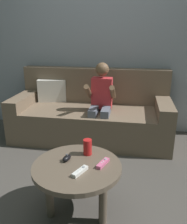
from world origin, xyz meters
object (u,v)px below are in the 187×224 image
person_seated_on_couch (101,100)px  game_remote_white_far_corner (80,171)px  soda_can (88,147)px  coffee_table (77,172)px  game_remote_pink_near_edge (103,163)px  nunchuk_black (67,158)px  couch (91,115)px

person_seated_on_couch → game_remote_white_far_corner: 1.31m
person_seated_on_couch → soda_can: person_seated_on_couch is taller
coffee_table → game_remote_pink_near_edge: size_ratio=4.42×
game_remote_white_far_corner → soda_can: (-0.00, 0.26, 0.05)m
person_seated_on_couch → game_remote_pink_near_edge: (0.19, -1.18, -0.12)m
nunchuk_black → couch: bearing=93.0°
nunchuk_black → game_remote_white_far_corner: nunchuk_black is taller
nunchuk_black → coffee_table: bearing=-25.2°
game_remote_pink_near_edge → nunchuk_black: 0.27m
coffee_table → soda_can: (0.04, 0.16, 0.13)m
person_seated_on_couch → soda_can: 1.05m
couch → game_remote_white_far_corner: 1.51m
person_seated_on_couch → coffee_table: 1.22m
game_remote_white_far_corner → person_seated_on_couch: bearing=92.2°
couch → nunchuk_black: 1.36m
couch → game_remote_white_far_corner: size_ratio=13.64×
couch → soda_can: (0.20, -1.24, 0.19)m
nunchuk_black → game_remote_white_far_corner: size_ratio=0.70×
couch → coffee_table: (0.16, -1.39, 0.06)m
coffee_table → game_remote_white_far_corner: 0.13m
couch → person_seated_on_couch: size_ratio=1.98×
person_seated_on_couch → game_remote_pink_near_edge: size_ratio=6.81×
game_remote_white_far_corner → couch: bearing=97.7°
game_remote_pink_near_edge → nunchuk_black: (-0.27, 0.01, 0.01)m
game_remote_pink_near_edge → soda_can: soda_can is taller
couch → soda_can: couch is taller
nunchuk_black → person_seated_on_couch: bearing=86.0°
couch → game_remote_pink_near_edge: bearing=-76.0°
game_remote_white_far_corner → game_remote_pink_near_edge: bearing=43.1°
couch → game_remote_pink_near_edge: 1.41m
coffee_table → person_seated_on_couch: bearing=90.2°
couch → game_remote_pink_near_edge: (0.34, -1.37, 0.14)m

